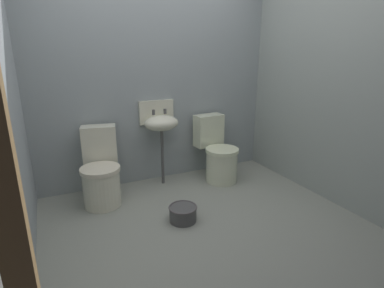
# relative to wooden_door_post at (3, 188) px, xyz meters

# --- Properties ---
(ground_plane) EXTENTS (3.25, 2.88, 0.08)m
(ground_plane) POSITION_rel_wooden_door_post_xyz_m (1.36, 1.09, -1.16)
(ground_plane) COLOR gray
(wall_back) EXTENTS (3.25, 0.10, 2.24)m
(wall_back) POSITION_rel_wooden_door_post_xyz_m (1.36, 2.38, 0.00)
(wall_back) COLOR #929C9F
(wall_back) RESTS_ON ground
(wall_left) EXTENTS (0.10, 2.68, 2.24)m
(wall_left) POSITION_rel_wooden_door_post_xyz_m (-0.12, 1.19, 0.00)
(wall_left) COLOR #97A0A5
(wall_left) RESTS_ON ground
(wall_right) EXTENTS (0.10, 2.68, 2.24)m
(wall_right) POSITION_rel_wooden_door_post_xyz_m (2.83, 1.19, 0.00)
(wall_right) COLOR #949D97
(wall_right) RESTS_ON ground
(wooden_door_post) EXTENTS (0.10, 0.10, 2.24)m
(wooden_door_post) POSITION_rel_wooden_door_post_xyz_m (0.00, 0.00, 0.00)
(wooden_door_post) COLOR olive
(wooden_door_post) RESTS_ON ground
(toilet_left) EXTENTS (0.49, 0.65, 0.78)m
(toilet_left) POSITION_rel_wooden_door_post_xyz_m (0.58, 1.98, -0.80)
(toilet_left) COLOR silver
(toilet_left) RESTS_ON ground
(toilet_right) EXTENTS (0.43, 0.62, 0.78)m
(toilet_right) POSITION_rel_wooden_door_post_xyz_m (1.98, 1.98, -0.80)
(toilet_right) COLOR silver
(toilet_right) RESTS_ON ground
(sink) EXTENTS (0.42, 0.35, 0.99)m
(sink) POSITION_rel_wooden_door_post_xyz_m (1.32, 2.17, -0.37)
(sink) COLOR #4D4D4E
(sink) RESTS_ON ground
(bucket) EXTENTS (0.27, 0.27, 0.15)m
(bucket) POSITION_rel_wooden_door_post_xyz_m (1.19, 1.25, -1.04)
(bucket) COLOR #4D4D4E
(bucket) RESTS_ON ground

